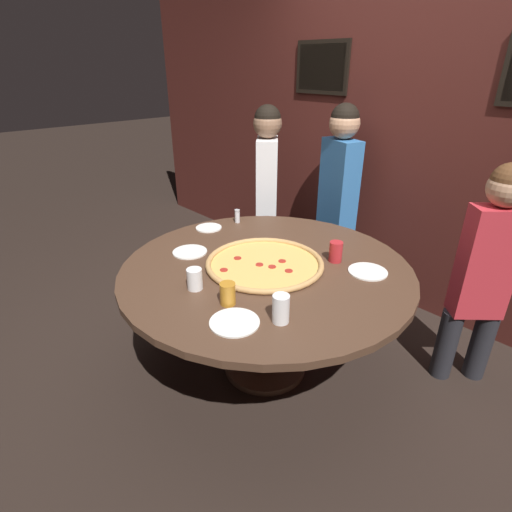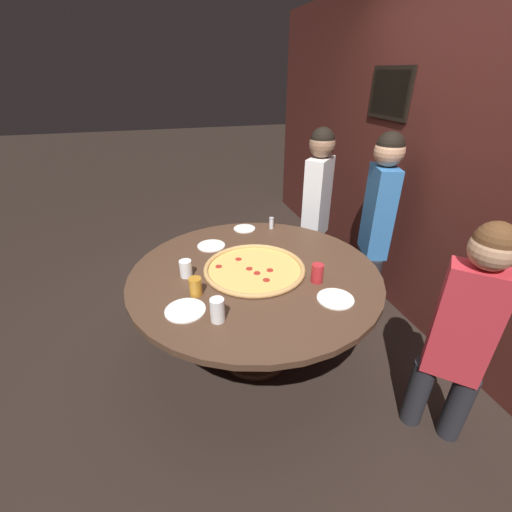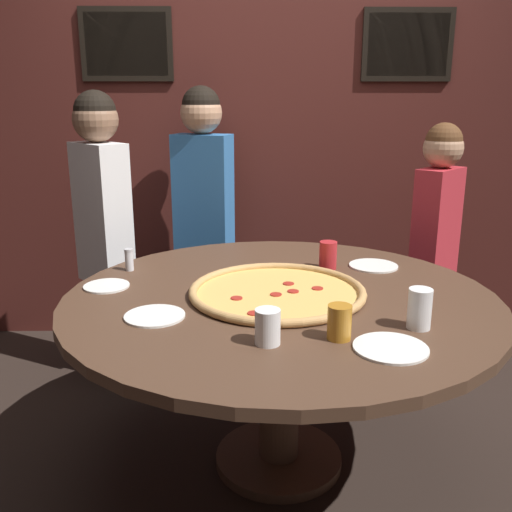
{
  "view_description": "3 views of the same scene",
  "coord_description": "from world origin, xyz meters",
  "px_view_note": "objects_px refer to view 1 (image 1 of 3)",
  "views": [
    {
      "loc": [
        1.44,
        -1.42,
        1.79
      ],
      "look_at": [
        -0.03,
        -0.05,
        0.81
      ],
      "focal_mm": 28.0,
      "sensor_mm": 36.0,
      "label": 1
    },
    {
      "loc": [
        1.87,
        -0.54,
        1.91
      ],
      "look_at": [
        0.09,
        -0.02,
        0.91
      ],
      "focal_mm": 24.0,
      "sensor_mm": 36.0,
      "label": 2
    },
    {
      "loc": [
        -0.13,
        -2.05,
        1.48
      ],
      "look_at": [
        -0.09,
        0.1,
        0.87
      ],
      "focal_mm": 40.0,
      "sensor_mm": 36.0,
      "label": 3
    }
  ],
  "objects_px": {
    "white_plate_right_side": "(368,272)",
    "white_plate_beside_cup": "(209,228)",
    "drink_cup_centre_back": "(228,294)",
    "drink_cup_far_left": "(195,279)",
    "dining_table": "(266,285)",
    "diner_side_right": "(267,187)",
    "condiment_shaker": "(237,216)",
    "white_plate_far_back": "(190,252)",
    "diner_far_left": "(485,268)",
    "giant_pizza": "(265,263)",
    "drink_cup_near_right": "(281,309)",
    "white_plate_left_side": "(235,322)",
    "diner_far_right": "(338,191)",
    "drink_cup_beside_pizza": "(336,252)"
  },
  "relations": [
    {
      "from": "white_plate_beside_cup",
      "to": "diner_side_right",
      "type": "xyz_separation_m",
      "value": [
        -0.18,
        0.74,
        0.11
      ]
    },
    {
      "from": "drink_cup_near_right",
      "to": "diner_far_right",
      "type": "bearing_deg",
      "value": 118.34
    },
    {
      "from": "white_plate_right_side",
      "to": "drink_cup_near_right",
      "type": "bearing_deg",
      "value": -90.36
    },
    {
      "from": "diner_far_left",
      "to": "diner_side_right",
      "type": "bearing_deg",
      "value": -45.77
    },
    {
      "from": "drink_cup_centre_back",
      "to": "condiment_shaker",
      "type": "bearing_deg",
      "value": 137.19
    },
    {
      "from": "dining_table",
      "to": "white_plate_left_side",
      "type": "height_order",
      "value": "white_plate_left_side"
    },
    {
      "from": "drink_cup_near_right",
      "to": "white_plate_right_side",
      "type": "bearing_deg",
      "value": 89.64
    },
    {
      "from": "diner_side_right",
      "to": "dining_table",
      "type": "bearing_deg",
      "value": -178.62
    },
    {
      "from": "dining_table",
      "to": "white_plate_beside_cup",
      "type": "relative_size",
      "value": 9.18
    },
    {
      "from": "condiment_shaker",
      "to": "diner_side_right",
      "type": "distance_m",
      "value": 0.58
    },
    {
      "from": "giant_pizza",
      "to": "diner_side_right",
      "type": "distance_m",
      "value": 1.21
    },
    {
      "from": "drink_cup_far_left",
      "to": "condiment_shaker",
      "type": "relative_size",
      "value": 1.15
    },
    {
      "from": "white_plate_right_side",
      "to": "diner_far_right",
      "type": "distance_m",
      "value": 1.14
    },
    {
      "from": "dining_table",
      "to": "diner_side_right",
      "type": "height_order",
      "value": "diner_side_right"
    },
    {
      "from": "diner_side_right",
      "to": "white_plate_right_side",
      "type": "bearing_deg",
      "value": -154.79
    },
    {
      "from": "dining_table",
      "to": "condiment_shaker",
      "type": "distance_m",
      "value": 0.74
    },
    {
      "from": "drink_cup_beside_pizza",
      "to": "diner_far_right",
      "type": "height_order",
      "value": "diner_far_right"
    },
    {
      "from": "dining_table",
      "to": "giant_pizza",
      "type": "relative_size",
      "value": 2.45
    },
    {
      "from": "white_plate_right_side",
      "to": "white_plate_beside_cup",
      "type": "height_order",
      "value": "same"
    },
    {
      "from": "white_plate_beside_cup",
      "to": "drink_cup_far_left",
      "type": "bearing_deg",
      "value": -41.49
    },
    {
      "from": "white_plate_left_side",
      "to": "white_plate_right_side",
      "type": "distance_m",
      "value": 0.86
    },
    {
      "from": "dining_table",
      "to": "white_plate_left_side",
      "type": "relative_size",
      "value": 7.3
    },
    {
      "from": "diner_far_left",
      "to": "drink_cup_centre_back",
      "type": "bearing_deg",
      "value": 14.7
    },
    {
      "from": "drink_cup_far_left",
      "to": "condiment_shaker",
      "type": "distance_m",
      "value": 0.96
    },
    {
      "from": "giant_pizza",
      "to": "white_plate_far_back",
      "type": "xyz_separation_m",
      "value": [
        -0.43,
        -0.22,
        -0.01
      ]
    },
    {
      "from": "condiment_shaker",
      "to": "diner_far_right",
      "type": "xyz_separation_m",
      "value": [
        0.27,
        0.83,
        0.08
      ]
    },
    {
      "from": "white_plate_far_back",
      "to": "white_plate_left_side",
      "type": "bearing_deg",
      "value": -20.01
    },
    {
      "from": "white_plate_left_side",
      "to": "diner_far_left",
      "type": "xyz_separation_m",
      "value": [
        0.57,
        1.34,
        0.02
      ]
    },
    {
      "from": "diner_far_right",
      "to": "condiment_shaker",
      "type": "bearing_deg",
      "value": 89.97
    },
    {
      "from": "giant_pizza",
      "to": "condiment_shaker",
      "type": "relative_size",
      "value": 6.98
    },
    {
      "from": "drink_cup_centre_back",
      "to": "white_plate_left_side",
      "type": "relative_size",
      "value": 0.49
    },
    {
      "from": "white_plate_far_back",
      "to": "diner_far_left",
      "type": "xyz_separation_m",
      "value": [
        1.32,
        1.07,
        0.02
      ]
    },
    {
      "from": "white_plate_far_back",
      "to": "dining_table",
      "type": "bearing_deg",
      "value": 25.83
    },
    {
      "from": "giant_pizza",
      "to": "drink_cup_far_left",
      "type": "distance_m",
      "value": 0.45
    },
    {
      "from": "white_plate_left_side",
      "to": "white_plate_right_side",
      "type": "height_order",
      "value": "same"
    },
    {
      "from": "white_plate_far_back",
      "to": "diner_far_right",
      "type": "relative_size",
      "value": 0.14
    },
    {
      "from": "drink_cup_centre_back",
      "to": "diner_far_left",
      "type": "relative_size",
      "value": 0.08
    },
    {
      "from": "drink_cup_centre_back",
      "to": "drink_cup_far_left",
      "type": "height_order",
      "value": "same"
    },
    {
      "from": "drink_cup_far_left",
      "to": "white_plate_left_side",
      "type": "relative_size",
      "value": 0.49
    },
    {
      "from": "drink_cup_centre_back",
      "to": "diner_far_left",
      "type": "bearing_deg",
      "value": 60.44
    },
    {
      "from": "white_plate_far_back",
      "to": "white_plate_beside_cup",
      "type": "bearing_deg",
      "value": 126.65
    },
    {
      "from": "drink_cup_beside_pizza",
      "to": "condiment_shaker",
      "type": "distance_m",
      "value": 0.87
    },
    {
      "from": "drink_cup_far_left",
      "to": "dining_table",
      "type": "bearing_deg",
      "value": 81.36
    },
    {
      "from": "drink_cup_centre_back",
      "to": "condiment_shaker",
      "type": "distance_m",
      "value": 1.08
    },
    {
      "from": "white_plate_beside_cup",
      "to": "diner_far_left",
      "type": "distance_m",
      "value": 1.73
    },
    {
      "from": "dining_table",
      "to": "white_plate_far_back",
      "type": "xyz_separation_m",
      "value": [
        -0.45,
        -0.22,
        0.13
      ]
    },
    {
      "from": "dining_table",
      "to": "white_plate_far_back",
      "type": "height_order",
      "value": "white_plate_far_back"
    },
    {
      "from": "dining_table",
      "to": "drink_cup_near_right",
      "type": "height_order",
      "value": "drink_cup_near_right"
    },
    {
      "from": "condiment_shaker",
      "to": "white_plate_far_back",
      "type": "bearing_deg",
      "value": -70.71
    },
    {
      "from": "white_plate_beside_cup",
      "to": "condiment_shaker",
      "type": "bearing_deg",
      "value": 77.37
    }
  ]
}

